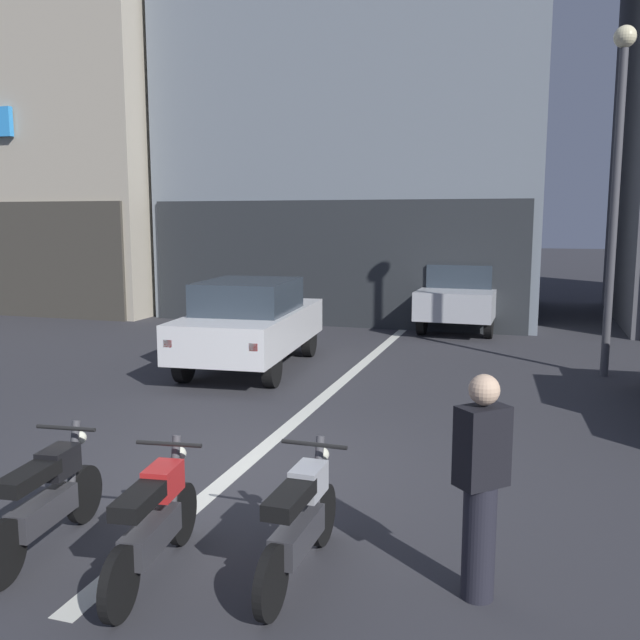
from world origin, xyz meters
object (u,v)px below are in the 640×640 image
(motorcycle_black_row_leftmost, at_px, (47,498))
(motorcycle_silver_row_centre, at_px, (300,520))
(car_silver_down_street, at_px, (462,293))
(street_lamp, at_px, (617,165))
(car_white_crossing_near, at_px, (251,321))
(person_by_motorcycles, at_px, (481,486))
(motorcycle_red_row_left_mid, at_px, (154,520))

(motorcycle_black_row_leftmost, relative_size, motorcycle_silver_row_centre, 1.00)
(car_silver_down_street, bearing_deg, motorcycle_silver_row_centre, -89.83)
(street_lamp, bearing_deg, car_white_crossing_near, -168.24)
(motorcycle_black_row_leftmost, xyz_separation_m, person_by_motorcycles, (3.47, 0.33, 0.40))
(car_silver_down_street, height_order, person_by_motorcycles, person_by_motorcycles)
(person_by_motorcycles, bearing_deg, car_white_crossing_near, 124.77)
(car_white_crossing_near, height_order, motorcycle_red_row_left_mid, car_white_crossing_near)
(street_lamp, relative_size, motorcycle_red_row_left_mid, 3.52)
(street_lamp, distance_m, motorcycle_silver_row_centre, 9.08)
(motorcycle_silver_row_centre, bearing_deg, motorcycle_black_row_leftmost, -173.93)
(street_lamp, xyz_separation_m, motorcycle_silver_row_centre, (-2.90, -8.00, -3.18))
(street_lamp, height_order, motorcycle_silver_row_centre, street_lamp)
(car_white_crossing_near, height_order, motorcycle_black_row_leftmost, car_white_crossing_near)
(motorcycle_red_row_left_mid, bearing_deg, car_white_crossing_near, 107.27)
(person_by_motorcycles, bearing_deg, motorcycle_black_row_leftmost, -174.57)
(car_white_crossing_near, distance_m, motorcycle_red_row_left_mid, 7.39)
(motorcycle_black_row_leftmost, distance_m, motorcycle_red_row_left_mid, 1.07)
(car_white_crossing_near, xyz_separation_m, car_silver_down_street, (3.23, 5.96, 0.00))
(motorcycle_silver_row_centre, bearing_deg, motorcycle_red_row_left_mid, -162.75)
(car_white_crossing_near, distance_m, person_by_motorcycles, 8.05)
(motorcycle_red_row_left_mid, height_order, motorcycle_silver_row_centre, same)
(car_white_crossing_near, xyz_separation_m, person_by_motorcycles, (4.59, -6.61, -0.03))
(car_white_crossing_near, distance_m, street_lamp, 6.87)
(motorcycle_black_row_leftmost, relative_size, person_by_motorcycles, 1.00)
(car_white_crossing_near, height_order, person_by_motorcycles, person_by_motorcycles)
(car_silver_down_street, distance_m, motorcycle_silver_row_centre, 12.69)
(car_silver_down_street, distance_m, street_lamp, 6.17)
(car_silver_down_street, height_order, street_lamp, street_lamp)
(car_silver_down_street, xyz_separation_m, motorcycle_silver_row_centre, (0.04, -12.68, -0.43))
(motorcycle_red_row_left_mid, xyz_separation_m, person_by_motorcycles, (2.40, 0.44, 0.40))
(car_silver_down_street, relative_size, street_lamp, 0.70)
(car_silver_down_street, bearing_deg, person_by_motorcycles, -83.80)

